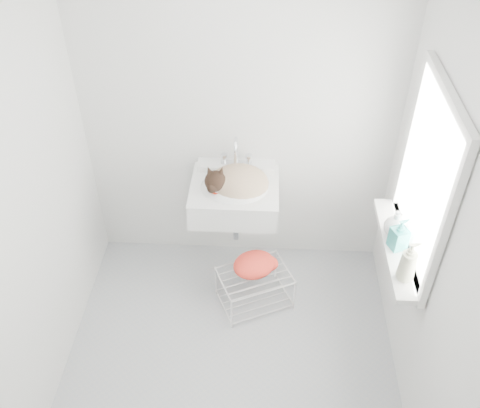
{
  "coord_description": "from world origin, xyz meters",
  "views": [
    {
      "loc": [
        0.18,
        -2.21,
        3.14
      ],
      "look_at": [
        0.03,
        0.5,
        0.88
      ],
      "focal_mm": 40.34,
      "sensor_mm": 36.0,
      "label": 1
    }
  ],
  "objects_px": {
    "sink": "(235,185)",
    "bottle_c": "(393,234)",
    "bottle_b": "(396,247)",
    "cat": "(236,182)",
    "bottle_a": "(404,278)",
    "wire_rack": "(255,287)"
  },
  "relations": [
    {
      "from": "wire_rack",
      "to": "bottle_b",
      "type": "relative_size",
      "value": 2.31
    },
    {
      "from": "sink",
      "to": "bottle_c",
      "type": "relative_size",
      "value": 3.46
    },
    {
      "from": "wire_rack",
      "to": "bottle_c",
      "type": "relative_size",
      "value": 2.73
    },
    {
      "from": "bottle_b",
      "to": "sink",
      "type": "bearing_deg",
      "value": 151.21
    },
    {
      "from": "sink",
      "to": "bottle_b",
      "type": "distance_m",
      "value": 1.16
    },
    {
      "from": "wire_rack",
      "to": "bottle_b",
      "type": "xyz_separation_m",
      "value": [
        0.86,
        -0.25,
        0.7
      ]
    },
    {
      "from": "sink",
      "to": "bottle_b",
      "type": "relative_size",
      "value": 2.93
    },
    {
      "from": "cat",
      "to": "bottle_c",
      "type": "xyz_separation_m",
      "value": [
        1.0,
        -0.42,
        -0.04
      ]
    },
    {
      "from": "cat",
      "to": "bottle_c",
      "type": "height_order",
      "value": "cat"
    },
    {
      "from": "bottle_b",
      "to": "cat",
      "type": "bearing_deg",
      "value": 151.66
    },
    {
      "from": "cat",
      "to": "wire_rack",
      "type": "height_order",
      "value": "cat"
    },
    {
      "from": "cat",
      "to": "wire_rack",
      "type": "bearing_deg",
      "value": -67.31
    },
    {
      "from": "bottle_a",
      "to": "bottle_c",
      "type": "bearing_deg",
      "value": 90.0
    },
    {
      "from": "bottle_a",
      "to": "bottle_b",
      "type": "bearing_deg",
      "value": 90.0
    },
    {
      "from": "bottle_a",
      "to": "bottle_b",
      "type": "distance_m",
      "value": 0.25
    },
    {
      "from": "bottle_a",
      "to": "bottle_c",
      "type": "relative_size",
      "value": 1.27
    },
    {
      "from": "cat",
      "to": "sink",
      "type": "bearing_deg",
      "value": 122.52
    },
    {
      "from": "wire_rack",
      "to": "bottle_a",
      "type": "distance_m",
      "value": 1.21
    },
    {
      "from": "bottle_b",
      "to": "bottle_c",
      "type": "bearing_deg",
      "value": 90.0
    },
    {
      "from": "sink",
      "to": "bottle_c",
      "type": "height_order",
      "value": "sink"
    },
    {
      "from": "cat",
      "to": "bottle_a",
      "type": "bearing_deg",
      "value": -42.32
    },
    {
      "from": "bottle_b",
      "to": "bottle_c",
      "type": "relative_size",
      "value": 1.18
    }
  ]
}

